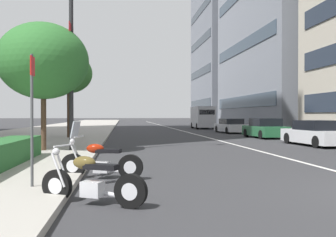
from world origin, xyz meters
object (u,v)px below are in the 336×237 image
at_px(delivery_van_ahead, 203,117).
at_px(street_lamp_with_banners, 80,27).
at_px(car_approaching_light, 315,134).
at_px(motorcycle_by_sign_pole, 91,182).
at_px(car_far_down_avenue, 231,126).
at_px(parking_sign_by_curb, 32,107).
at_px(street_tree_mid_sidewalk, 69,74).
at_px(street_tree_far_plaza, 43,61).
at_px(motorcycle_second_in_row, 100,162).
at_px(car_mid_block_traffic, 265,129).

height_order(delivery_van_ahead, street_lamp_with_banners, street_lamp_with_banners).
bearing_deg(delivery_van_ahead, car_approaching_light, -177.08).
xyz_separation_m(motorcycle_by_sign_pole, car_far_down_avenue, (26.01, -10.49, 0.21)).
bearing_deg(car_far_down_avenue, delivery_van_ahead, -1.10).
bearing_deg(parking_sign_by_curb, car_far_down_avenue, -25.32).
bearing_deg(street_tree_mid_sidewalk, car_far_down_avenue, -60.19).
distance_m(car_approaching_light, parking_sign_by_curb, 16.21).
bearing_deg(motorcycle_by_sign_pole, street_tree_far_plaza, -46.60).
height_order(motorcycle_by_sign_pole, car_far_down_avenue, car_far_down_avenue).
distance_m(car_far_down_avenue, street_lamp_with_banners, 20.98).
bearing_deg(motorcycle_second_in_row, delivery_van_ahead, -91.36).
bearing_deg(street_tree_mid_sidewalk, motorcycle_second_in_row, -169.11).
relative_size(motorcycle_by_sign_pole, street_tree_mid_sidewalk, 0.35).
height_order(delivery_van_ahead, parking_sign_by_curb, parking_sign_by_curb).
distance_m(street_lamp_with_banners, street_tree_mid_sidewalk, 9.24).
distance_m(motorcycle_second_in_row, car_far_down_avenue, 25.54).
xyz_separation_m(motorcycle_second_in_row, street_tree_mid_sidewalk, (15.56, 2.99, 3.97)).
bearing_deg(motorcycle_by_sign_pole, street_lamp_with_banners, -55.68).
xyz_separation_m(motorcycle_by_sign_pole, street_tree_mid_sidewalk, (18.28, 3.00, 4.01)).
xyz_separation_m(car_mid_block_traffic, car_far_down_avenue, (7.52, 0.26, -0.03)).
height_order(car_approaching_light, street_lamp_with_banners, street_lamp_with_banners).
xyz_separation_m(delivery_van_ahead, street_tree_far_plaza, (-27.27, 12.93, 2.50)).
bearing_deg(street_tree_far_plaza, delivery_van_ahead, -25.36).
bearing_deg(street_lamp_with_banners, parking_sign_by_curb, 179.46).
xyz_separation_m(motorcycle_second_in_row, delivery_van_ahead, (33.80, -10.18, 0.98)).
bearing_deg(street_lamp_with_banners, street_tree_mid_sidewalk, 11.16).
distance_m(motorcycle_second_in_row, car_mid_block_traffic, 19.09).
xyz_separation_m(motorcycle_by_sign_pole, delivery_van_ahead, (36.53, -10.17, 1.01)).
xyz_separation_m(car_mid_block_traffic, delivery_van_ahead, (18.03, 0.57, 0.77)).
bearing_deg(car_mid_block_traffic, street_tree_mid_sidewalk, 88.65).
bearing_deg(delivery_van_ahead, motorcycle_by_sign_pole, 165.75).
distance_m(car_mid_block_traffic, parking_sign_by_curb, 21.19).
relative_size(motorcycle_second_in_row, car_mid_block_traffic, 0.49).
bearing_deg(motorcycle_by_sign_pole, car_far_down_avenue, -85.14).
distance_m(car_approaching_light, street_tree_mid_sidewalk, 15.79).
relative_size(motorcycle_by_sign_pole, car_far_down_avenue, 0.43).
relative_size(car_approaching_light, street_lamp_with_banners, 0.51).
xyz_separation_m(car_approaching_light, street_lamp_with_banners, (-2.47, 12.09, 4.79)).
distance_m(motorcycle_by_sign_pole, car_mid_block_traffic, 21.39).
xyz_separation_m(parking_sign_by_curb, street_tree_mid_sidewalk, (17.19, 1.70, 2.62)).
height_order(car_mid_block_traffic, street_tree_far_plaza, street_tree_far_plaza).
xyz_separation_m(motorcycle_second_in_row, car_mid_block_traffic, (15.77, -10.75, 0.21)).
height_order(motorcycle_second_in_row, delivery_van_ahead, delivery_van_ahead).
bearing_deg(street_lamp_with_banners, motorcycle_by_sign_pole, -172.49).
height_order(motorcycle_second_in_row, parking_sign_by_curb, parking_sign_by_curb).
height_order(car_mid_block_traffic, delivery_van_ahead, delivery_van_ahead).
distance_m(car_approaching_light, street_lamp_with_banners, 13.24).
height_order(parking_sign_by_curb, street_lamp_with_banners, street_lamp_with_banners).
bearing_deg(street_tree_far_plaza, motorcycle_second_in_row, -157.17).
height_order(motorcycle_by_sign_pole, parking_sign_by_curb, parking_sign_by_curb).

